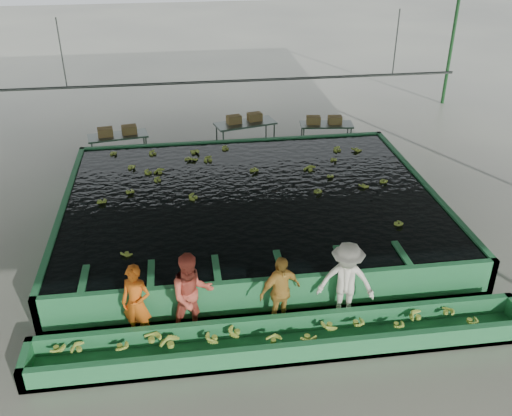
{
  "coord_description": "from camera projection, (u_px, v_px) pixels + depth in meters",
  "views": [
    {
      "loc": [
        -1.78,
        -12.07,
        7.93
      ],
      "look_at": [
        0.0,
        0.5,
        1.0
      ],
      "focal_mm": 40.0,
      "sensor_mm": 36.0,
      "label": 1
    }
  ],
  "objects": [
    {
      "name": "ground",
      "position": [
        259.0,
        252.0,
        14.5
      ],
      "size": [
        80.0,
        80.0,
        0.0
      ],
      "primitive_type": "plane",
      "color": "gray",
      "rests_on": "ground"
    },
    {
      "name": "shed_roof",
      "position": [
        259.0,
        54.0,
        12.11
      ],
      "size": [
        20.0,
        22.0,
        0.04
      ],
      "primitive_type": "cube",
      "color": "slate",
      "rests_on": "shed_posts"
    },
    {
      "name": "shed_posts",
      "position": [
        259.0,
        162.0,
        13.31
      ],
      "size": [
        20.0,
        22.0,
        5.0
      ],
      "primitive_type": null,
      "color": "#19481E",
      "rests_on": "ground"
    },
    {
      "name": "flotation_tank",
      "position": [
        251.0,
        208.0,
        15.59
      ],
      "size": [
        10.0,
        8.0,
        0.9
      ],
      "primitive_type": null,
      "color": "#297B42",
      "rests_on": "ground"
    },
    {
      "name": "tank_water",
      "position": [
        251.0,
        195.0,
        15.4
      ],
      "size": [
        9.7,
        7.7,
        0.0
      ],
      "primitive_type": "cube",
      "color": "black",
      "rests_on": "flotation_tank"
    },
    {
      "name": "sorting_trough",
      "position": [
        285.0,
        340.0,
        11.26
      ],
      "size": [
        10.0,
        1.0,
        0.5
      ],
      "primitive_type": null,
      "color": "#297B42",
      "rests_on": "ground"
    },
    {
      "name": "cableway_rail",
      "position": [
        235.0,
        81.0,
        17.41
      ],
      "size": [
        0.08,
        0.08,
        14.0
      ],
      "primitive_type": "cylinder",
      "color": "#59605B",
      "rests_on": "shed_roof"
    },
    {
      "name": "rail_hanger_left",
      "position": [
        61.0,
        53.0,
        16.32
      ],
      "size": [
        0.04,
        0.04,
        2.0
      ],
      "primitive_type": "cylinder",
      "color": "#59605B",
      "rests_on": "shed_roof"
    },
    {
      "name": "rail_hanger_right",
      "position": [
        396.0,
        43.0,
        17.55
      ],
      "size": [
        0.04,
        0.04,
        2.0
      ],
      "primitive_type": "cylinder",
      "color": "#59605B",
      "rests_on": "shed_roof"
    },
    {
      "name": "worker_a",
      "position": [
        136.0,
        303.0,
        11.31
      ],
      "size": [
        0.73,
        0.61,
        1.7
      ],
      "primitive_type": "imported",
      "rotation": [
        0.0,
        0.0,
        -0.38
      ],
      "color": "orange",
      "rests_on": "ground"
    },
    {
      "name": "worker_b",
      "position": [
        192.0,
        295.0,
        11.4
      ],
      "size": [
        1.06,
        0.91,
        1.88
      ],
      "primitive_type": "imported",
      "rotation": [
        0.0,
        0.0,
        0.24
      ],
      "color": "#D7553F",
      "rests_on": "ground"
    },
    {
      "name": "worker_c",
      "position": [
        280.0,
        292.0,
        11.68
      ],
      "size": [
        1.05,
        0.75,
        1.65
      ],
      "primitive_type": "imported",
      "rotation": [
        0.0,
        0.0,
        0.4
      ],
      "color": "gold",
      "rests_on": "ground"
    },
    {
      "name": "worker_d",
      "position": [
        346.0,
        282.0,
        11.8
      ],
      "size": [
        1.34,
        1.0,
        1.84
      ],
      "primitive_type": "imported",
      "rotation": [
        0.0,
        0.0,
        -0.29
      ],
      "color": "white",
      "rests_on": "ground"
    },
    {
      "name": "packing_table_left",
      "position": [
        119.0,
        147.0,
        19.41
      ],
      "size": [
        2.07,
        1.1,
        0.9
      ],
      "primitive_type": null,
      "rotation": [
        0.0,
        0.0,
        0.17
      ],
      "color": "#59605B",
      "rests_on": "ground"
    },
    {
      "name": "packing_table_mid",
      "position": [
        245.0,
        135.0,
        20.28
      ],
      "size": [
        2.26,
        1.33,
        0.96
      ],
      "primitive_type": null,
      "rotation": [
        0.0,
        0.0,
        0.24
      ],
      "color": "#59605B",
      "rests_on": "ground"
    },
    {
      "name": "packing_table_right",
      "position": [
        326.0,
        135.0,
        20.48
      ],
      "size": [
        1.94,
        0.96,
        0.85
      ],
      "primitive_type": null,
      "rotation": [
        0.0,
        0.0,
        -0.12
      ],
      "color": "#59605B",
      "rests_on": "ground"
    },
    {
      "name": "box_stack_left",
      "position": [
        118.0,
        135.0,
        19.21
      ],
      "size": [
        1.32,
        0.55,
        0.28
      ],
      "primitive_type": null,
      "rotation": [
        0.0,
        0.0,
        0.15
      ],
      "color": "olive",
      "rests_on": "packing_table_left"
    },
    {
      "name": "box_stack_mid",
      "position": [
        244.0,
        122.0,
        20.12
      ],
      "size": [
        1.31,
        0.62,
        0.27
      ],
      "primitive_type": null,
      "rotation": [
        0.0,
        0.0,
        0.23
      ],
      "color": "olive",
      "rests_on": "packing_table_mid"
    },
    {
      "name": "box_stack_right",
      "position": [
        324.0,
        124.0,
        20.3
      ],
      "size": [
        1.28,
        0.49,
        0.27
      ],
      "primitive_type": null,
      "rotation": [
        0.0,
        0.0,
        -0.12
      ],
      "color": "olive",
      "rests_on": "packing_table_right"
    },
    {
      "name": "floating_bananas",
      "position": [
        247.0,
        182.0,
        16.1
      ],
      "size": [
        8.51,
        5.8,
        0.12
      ],
      "primitive_type": null,
      "color": "#98B337",
      "rests_on": "tank_water"
    },
    {
      "name": "trough_bananas",
      "position": [
        285.0,
        334.0,
        11.18
      ],
      "size": [
        8.3,
        0.55,
        0.11
      ],
      "primitive_type": null,
      "color": "#98B337",
      "rests_on": "sorting_trough"
    }
  ]
}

